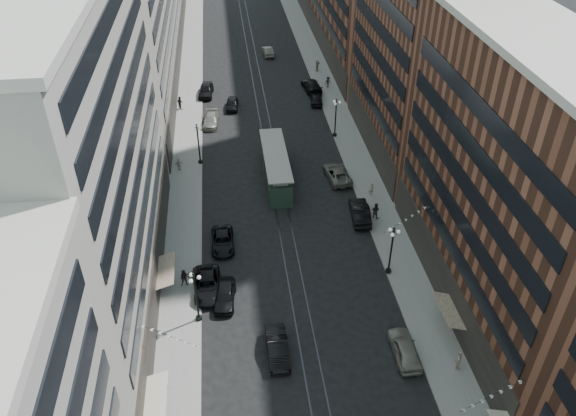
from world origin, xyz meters
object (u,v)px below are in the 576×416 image
lamppost_se_mid (336,116)px  car_5 (277,348)px  car_13 (232,104)px  car_10 (360,212)px  car_9 (206,90)px  car_11 (337,173)px  car_8 (211,120)px  car_12 (312,85)px  car_2 (207,285)px  car_14 (268,51)px  lamppost_sw_mid (198,142)px  lamppost_se_far (391,249)px  car_4 (405,349)px  car_extra_1 (225,295)px  streetcar (276,167)px  lamppost_sw_far (196,295)px  pedestrian_4 (458,360)px  pedestrian_7 (376,210)px  car_7 (223,241)px  pedestrian_2 (185,278)px  pedestrian_8 (371,188)px  pedestrian_extra_0 (180,103)px  pedestrian_extra_1 (317,65)px  pedestrian_6 (179,164)px  pedestrian_9 (328,82)px  pedestrian_5 (195,274)px  car_extra_0 (316,99)px

lamppost_se_mid → car_5: lamppost_se_mid is taller
car_13 → car_10: bearing=-60.3°
car_9 → car_11: car_9 is taller
car_8 → car_12: 18.98m
car_2 → car_14: car_14 is taller
lamppost_sw_mid → lamppost_se_far: (18.40, -23.00, 0.00)m
lamppost_sw_mid → car_4: size_ratio=1.13×
car_10 → car_extra_1: size_ratio=1.18×
streetcar → car_14: streetcar is taller
car_12 → car_2: bearing=63.1°
lamppost_sw_far → car_5: lamppost_sw_far is taller
car_4 → lamppost_sw_far: bearing=-19.0°
pedestrian_4 → car_11: 29.64m
car_10 → car_11: size_ratio=0.96×
car_14 → pedestrian_7: pedestrian_7 is taller
car_10 → car_12: size_ratio=0.90×
car_7 → pedestrian_2: bearing=-123.4°
car_4 → pedestrian_4: size_ratio=2.54×
car_2 → pedestrian_8: (19.09, 13.67, 0.25)m
car_8 → lamppost_sw_mid: bearing=-92.9°
lamppost_sw_far → car_8: 37.75m
lamppost_sw_mid → pedestrian_extra_0: size_ratio=2.83×
car_2 → pedestrian_extra_1: pedestrian_extra_1 is taller
streetcar → lamppost_se_mid: bearing=46.5°
lamppost_se_mid → pedestrian_4: size_ratio=2.87×
pedestrian_extra_1 → pedestrian_6: bearing=173.6°
lamppost_se_mid → car_extra_1: 34.03m
car_4 → pedestrian_4: pedestrian_4 is taller
car_8 → car_11: bearing=-42.1°
lamppost_sw_mid → car_8: (1.44, 10.65, -2.37)m
lamppost_se_far → pedestrian_9: size_ratio=3.10×
car_4 → pedestrian_2: pedestrian_2 is taller
pedestrian_6 → pedestrian_9: bearing=-151.1°
car_8 → pedestrian_extra_0: bearing=134.0°
lamppost_sw_far → car_13: lamppost_sw_far is taller
car_11 → pedestrian_6: bearing=-17.1°
car_5 → pedestrian_extra_0: pedestrian_extra_0 is taller
lamppost_se_far → car_extra_1: size_ratio=1.21×
car_13 → pedestrian_9: pedestrian_9 is taller
car_4 → car_9: bearing=-72.7°
car_13 → pedestrian_8: 29.42m
car_11 → car_12: car_12 is taller
lamppost_sw_mid → pedestrian_7: lamppost_sw_mid is taller
car_2 → pedestrian_5: 1.80m
pedestrian_4 → car_13: size_ratio=0.44×
car_5 → pedestrian_extra_1: bearing=77.0°
car_11 → car_extra_0: size_ratio=1.27×
car_extra_1 → streetcar: bearing=78.0°
pedestrian_2 → pedestrian_extra_0: (-1.73, 38.65, 0.03)m
car_12 → pedestrian_6: (-20.21, -22.12, 0.13)m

